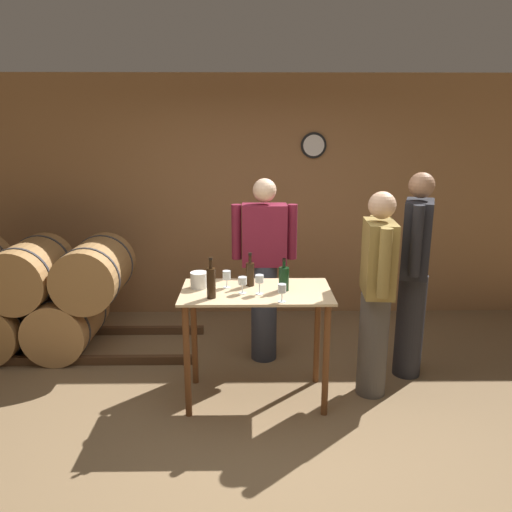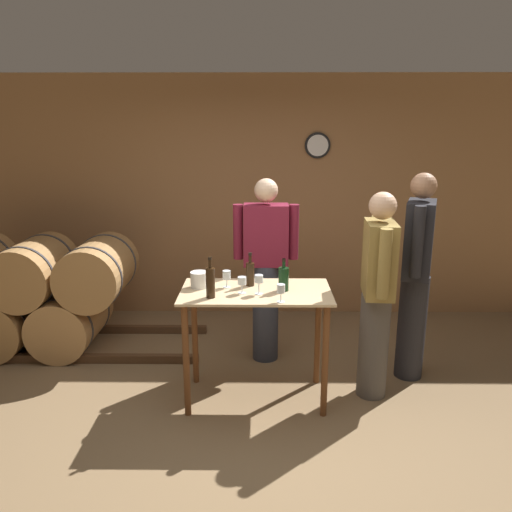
{
  "view_description": "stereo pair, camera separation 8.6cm",
  "coord_description": "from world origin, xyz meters",
  "px_view_note": "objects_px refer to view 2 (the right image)",
  "views": [
    {
      "loc": [
        -0.11,
        -3.16,
        2.18
      ],
      "look_at": [
        -0.05,
        0.6,
        1.18
      ],
      "focal_mm": 35.0,
      "sensor_mm": 36.0,
      "label": 1
    },
    {
      "loc": [
        -0.02,
        -3.16,
        2.18
      ],
      "look_at": [
        -0.05,
        0.6,
        1.18
      ],
      "focal_mm": 35.0,
      "sensor_mm": 36.0,
      "label": 2
    }
  ],
  "objects_px": {
    "wine_glass_far_side": "(281,289)",
    "person_visitor_bearded": "(377,292)",
    "wine_glass_near_center": "(242,281)",
    "person_visitor_with_scarf": "(416,273)",
    "ice_bucket": "(199,280)",
    "wine_glass_near_right": "(259,280)",
    "wine_bottle_far_left": "(210,282)",
    "wine_bottle_center": "(284,278)",
    "person_host": "(266,267)",
    "wine_glass_near_left": "(227,276)",
    "wine_bottle_left": "(250,273)"
  },
  "relations": [
    {
      "from": "wine_bottle_far_left",
      "to": "wine_glass_near_right",
      "type": "bearing_deg",
      "value": 12.54
    },
    {
      "from": "wine_bottle_left",
      "to": "person_host",
      "type": "bearing_deg",
      "value": 77.75
    },
    {
      "from": "wine_bottle_left",
      "to": "person_visitor_with_scarf",
      "type": "relative_size",
      "value": 0.15
    },
    {
      "from": "wine_bottle_far_left",
      "to": "person_visitor_with_scarf",
      "type": "distance_m",
      "value": 1.78
    },
    {
      "from": "wine_bottle_far_left",
      "to": "wine_glass_near_center",
      "type": "relative_size",
      "value": 2.41
    },
    {
      "from": "wine_bottle_left",
      "to": "person_visitor_bearded",
      "type": "bearing_deg",
      "value": -3.35
    },
    {
      "from": "wine_glass_near_center",
      "to": "person_visitor_with_scarf",
      "type": "relative_size",
      "value": 0.07
    },
    {
      "from": "wine_bottle_left",
      "to": "wine_glass_far_side",
      "type": "distance_m",
      "value": 0.44
    },
    {
      "from": "wine_glass_near_center",
      "to": "person_visitor_bearded",
      "type": "height_order",
      "value": "person_visitor_bearded"
    },
    {
      "from": "wine_glass_far_side",
      "to": "wine_bottle_center",
      "type": "bearing_deg",
      "value": 83.26
    },
    {
      "from": "wine_glass_near_right",
      "to": "ice_bucket",
      "type": "bearing_deg",
      "value": 161.52
    },
    {
      "from": "wine_glass_near_left",
      "to": "person_visitor_with_scarf",
      "type": "height_order",
      "value": "person_visitor_with_scarf"
    },
    {
      "from": "wine_glass_near_right",
      "to": "person_host",
      "type": "bearing_deg",
      "value": 85.73
    },
    {
      "from": "wine_bottle_left",
      "to": "wine_bottle_center",
      "type": "relative_size",
      "value": 1.05
    },
    {
      "from": "wine_glass_far_side",
      "to": "ice_bucket",
      "type": "xyz_separation_m",
      "value": [
        -0.63,
        0.33,
        -0.03
      ]
    },
    {
      "from": "person_host",
      "to": "wine_glass_near_center",
      "type": "bearing_deg",
      "value": -103.46
    },
    {
      "from": "wine_glass_near_center",
      "to": "ice_bucket",
      "type": "relative_size",
      "value": 0.95
    },
    {
      "from": "wine_glass_far_side",
      "to": "person_visitor_with_scarf",
      "type": "bearing_deg",
      "value": 28.75
    },
    {
      "from": "ice_bucket",
      "to": "wine_bottle_far_left",
      "type": "bearing_deg",
      "value": -64.43
    },
    {
      "from": "person_host",
      "to": "person_visitor_bearded",
      "type": "distance_m",
      "value": 1.09
    },
    {
      "from": "wine_glass_near_left",
      "to": "wine_glass_near_right",
      "type": "xyz_separation_m",
      "value": [
        0.25,
        -0.16,
        0.02
      ]
    },
    {
      "from": "wine_bottle_left",
      "to": "wine_glass_near_center",
      "type": "xyz_separation_m",
      "value": [
        -0.06,
        -0.19,
        -0.01
      ]
    },
    {
      "from": "wine_bottle_far_left",
      "to": "wine_glass_far_side",
      "type": "bearing_deg",
      "value": -10.3
    },
    {
      "from": "wine_bottle_left",
      "to": "wine_glass_near_left",
      "type": "height_order",
      "value": "wine_bottle_left"
    },
    {
      "from": "wine_glass_near_center",
      "to": "wine_glass_near_right",
      "type": "height_order",
      "value": "wine_glass_near_right"
    },
    {
      "from": "wine_bottle_far_left",
      "to": "wine_glass_near_left",
      "type": "height_order",
      "value": "wine_bottle_far_left"
    },
    {
      "from": "wine_glass_near_left",
      "to": "ice_bucket",
      "type": "distance_m",
      "value": 0.22
    },
    {
      "from": "person_visitor_bearded",
      "to": "ice_bucket",
      "type": "bearing_deg",
      "value": 179.65
    },
    {
      "from": "person_visitor_bearded",
      "to": "wine_bottle_far_left",
      "type": "bearing_deg",
      "value": -169.96
    },
    {
      "from": "ice_bucket",
      "to": "wine_glass_near_right",
      "type": "bearing_deg",
      "value": -18.48
    },
    {
      "from": "wine_bottle_center",
      "to": "wine_glass_far_side",
      "type": "xyz_separation_m",
      "value": [
        -0.03,
        -0.26,
        -0.0
      ]
    },
    {
      "from": "wine_bottle_far_left",
      "to": "wine_glass_near_right",
      "type": "distance_m",
      "value": 0.37
    },
    {
      "from": "wine_glass_near_center",
      "to": "person_visitor_with_scarf",
      "type": "distance_m",
      "value": 1.53
    },
    {
      "from": "ice_bucket",
      "to": "person_visitor_with_scarf",
      "type": "height_order",
      "value": "person_visitor_with_scarf"
    },
    {
      "from": "wine_bottle_far_left",
      "to": "wine_glass_near_left",
      "type": "bearing_deg",
      "value": 66.59
    },
    {
      "from": "wine_glass_near_left",
      "to": "person_host",
      "type": "xyz_separation_m",
      "value": [
        0.31,
        0.65,
        -0.12
      ]
    },
    {
      "from": "wine_bottle_left",
      "to": "wine_glass_near_center",
      "type": "height_order",
      "value": "wine_bottle_left"
    },
    {
      "from": "wine_bottle_far_left",
      "to": "wine_glass_near_center",
      "type": "bearing_deg",
      "value": 23.29
    },
    {
      "from": "wine_glass_near_right",
      "to": "wine_glass_far_side",
      "type": "height_order",
      "value": "wine_glass_near_right"
    },
    {
      "from": "wine_bottle_center",
      "to": "person_visitor_bearded",
      "type": "bearing_deg",
      "value": 4.9
    },
    {
      "from": "wine_glass_far_side",
      "to": "person_visitor_bearded",
      "type": "distance_m",
      "value": 0.85
    },
    {
      "from": "wine_bottle_left",
      "to": "ice_bucket",
      "type": "xyz_separation_m",
      "value": [
        -0.4,
        -0.05,
        -0.04
      ]
    },
    {
      "from": "wine_bottle_center",
      "to": "wine_glass_far_side",
      "type": "bearing_deg",
      "value": -96.74
    },
    {
      "from": "wine_glass_near_right",
      "to": "ice_bucket",
      "type": "relative_size",
      "value": 1.11
    },
    {
      "from": "wine_glass_near_right",
      "to": "person_visitor_bearded",
      "type": "xyz_separation_m",
      "value": [
        0.93,
        0.15,
        -0.15
      ]
    },
    {
      "from": "wine_glass_near_right",
      "to": "person_visitor_bearded",
      "type": "relative_size",
      "value": 0.09
    },
    {
      "from": "person_visitor_with_scarf",
      "to": "wine_bottle_center",
      "type": "bearing_deg",
      "value": -161.41
    },
    {
      "from": "wine_glass_near_center",
      "to": "ice_bucket",
      "type": "xyz_separation_m",
      "value": [
        -0.34,
        0.14,
        -0.03
      ]
    },
    {
      "from": "wine_glass_near_left",
      "to": "person_host",
      "type": "relative_size",
      "value": 0.08
    },
    {
      "from": "wine_bottle_center",
      "to": "wine_glass_near_right",
      "type": "distance_m",
      "value": 0.21
    }
  ]
}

